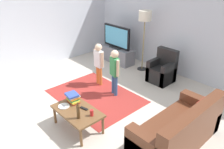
{
  "coord_description": "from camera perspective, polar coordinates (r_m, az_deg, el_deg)",
  "views": [
    {
      "loc": [
        3.39,
        -2.51,
        2.88
      ],
      "look_at": [
        0.0,
        0.6,
        0.65
      ],
      "focal_mm": 35.88,
      "sensor_mm": 36.0,
      "label": 1
    }
  ],
  "objects": [
    {
      "name": "ground",
      "position": [
        5.11,
        -5.02,
        -8.58
      ],
      "size": [
        7.8,
        7.8,
        0.0
      ],
      "primitive_type": "plane",
      "color": "beige"
    },
    {
      "name": "wall_back",
      "position": [
        6.65,
        15.75,
        11.62
      ],
      "size": [
        6.0,
        0.12,
        2.7
      ],
      "primitive_type": "cube",
      "color": "silver",
      "rests_on": "ground"
    },
    {
      "name": "wall_left",
      "position": [
        7.03,
        -21.02,
        11.63
      ],
      "size": [
        0.12,
        6.0,
        2.7
      ],
      "primitive_type": "cube",
      "color": "silver",
      "rests_on": "ground"
    },
    {
      "name": "area_rug",
      "position": [
        5.54,
        -4.25,
        -5.48
      ],
      "size": [
        2.2,
        1.6,
        0.01
      ],
      "primitive_type": "cube",
      "color": "#9E2D28",
      "rests_on": "ground"
    },
    {
      "name": "tv_stand",
      "position": [
        7.42,
        1.27,
        5.06
      ],
      "size": [
        1.2,
        0.44,
        0.5
      ],
      "color": "slate",
      "rests_on": "ground"
    },
    {
      "name": "tv",
      "position": [
        7.21,
        1.19,
        9.51
      ],
      "size": [
        1.1,
        0.28,
        0.71
      ],
      "color": "black",
      "rests_on": "tv_stand"
    },
    {
      "name": "couch",
      "position": [
        4.19,
        17.0,
        -13.73
      ],
      "size": [
        0.8,
        1.8,
        0.86
      ],
      "color": "brown",
      "rests_on": "ground"
    },
    {
      "name": "armchair",
      "position": [
        6.27,
        12.75,
        0.88
      ],
      "size": [
        0.6,
        0.6,
        0.9
      ],
      "color": "black",
      "rests_on": "ground"
    },
    {
      "name": "floor_lamp",
      "position": [
        6.53,
        8.4,
        13.81
      ],
      "size": [
        0.36,
        0.36,
        1.78
      ],
      "color": "#262626",
      "rests_on": "ground"
    },
    {
      "name": "child_near_tv",
      "position": [
        5.8,
        -3.39,
        3.55
      ],
      "size": [
        0.38,
        0.18,
        1.14
      ],
      "color": "orange",
      "rests_on": "ground"
    },
    {
      "name": "child_center",
      "position": [
        5.29,
        0.67,
        1.49
      ],
      "size": [
        0.38,
        0.2,
        1.16
      ],
      "color": "#33598C",
      "rests_on": "ground"
    },
    {
      "name": "coffee_table",
      "position": [
        4.38,
        -8.8,
        -9.5
      ],
      "size": [
        1.0,
        0.6,
        0.42
      ],
      "color": "brown",
      "rests_on": "ground"
    },
    {
      "name": "book_stack",
      "position": [
        4.54,
        -9.96,
        -5.81
      ],
      "size": [
        0.29,
        0.27,
        0.2
      ],
      "color": "red",
      "rests_on": "coffee_table"
    },
    {
      "name": "bottle",
      "position": [
        4.06,
        -8.6,
        -9.34
      ],
      "size": [
        0.06,
        0.06,
        0.33
      ],
      "color": "#4C3319",
      "rests_on": "coffee_table"
    },
    {
      "name": "tv_remote",
      "position": [
        4.36,
        -7.17,
        -8.57
      ],
      "size": [
        0.18,
        0.09,
        0.02
      ],
      "primitive_type": "cube",
      "rotation": [
        0.0,
        0.0,
        0.23
      ],
      "color": "black",
      "rests_on": "coffee_table"
    },
    {
      "name": "soda_can",
      "position": [
        4.14,
        -5.2,
        -9.69
      ],
      "size": [
        0.07,
        0.07,
        0.12
      ],
      "primitive_type": "cylinder",
      "color": "red",
      "rests_on": "coffee_table"
    },
    {
      "name": "plate",
      "position": [
        4.49,
        -12.16,
        -7.88
      ],
      "size": [
        0.22,
        0.22,
        0.02
      ],
      "color": "white",
      "rests_on": "coffee_table"
    }
  ]
}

